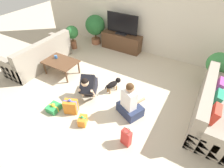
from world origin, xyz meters
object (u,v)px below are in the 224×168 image
object	(u,v)px
potted_plant_back_left	(95,26)
gift_box_b	(71,106)
sofa_left	(40,56)
sofa_right	(215,109)
mug	(56,57)
person_kneeling	(89,86)
gift_box_a	(54,108)
tv_console	(121,42)
potted_plant_corner_right	(218,65)
potted_plant_corner_left	(72,34)
dog	(114,84)
tv	(122,25)
person_sitting	(130,104)
coffee_table	(61,63)
gift_bag_a	(126,137)
gift_box_c	(83,121)

from	to	relation	value
potted_plant_back_left	gift_box_b	xyz separation A→B (m)	(1.49, -3.17, -0.50)
sofa_left	potted_plant_back_left	world-z (taller)	potted_plant_back_left
sofa_right	mug	bearing A→B (deg)	93.97
person_kneeling	gift_box_a	bearing A→B (deg)	-140.09
sofa_left	tv_console	bearing A→B (deg)	142.07
potted_plant_corner_right	mug	world-z (taller)	potted_plant_corner_right
potted_plant_corner_left	dog	xyz separation A→B (m)	(2.42, -1.30, -0.33)
tv_console	tv	bearing A→B (deg)	180.00
person_sitting	sofa_left	bearing A→B (deg)	16.84
mug	sofa_left	bearing A→B (deg)	-178.25
sofa_right	potted_plant_corner_left	distance (m)	4.85
tv_console	potted_plant_back_left	distance (m)	1.12
coffee_table	potted_plant_corner_left	xyz separation A→B (m)	(-0.75, 1.41, 0.17)
gift_box_b	person_kneeling	bearing A→B (deg)	87.25
sofa_right	tv	world-z (taller)	tv
dog	gift_box_a	bearing A→B (deg)	76.44
sofa_right	tv_console	xyz separation A→B (m)	(-3.19, 1.84, -0.02)
potted_plant_corner_left	gift_bag_a	world-z (taller)	potted_plant_corner_left
potted_plant_corner_right	gift_box_b	size ratio (longest dim) A/B	2.36
gift_box_c	mug	size ratio (longest dim) A/B	2.22
gift_box_b	gift_bag_a	xyz separation A→B (m)	(1.44, -0.11, 0.03)
potted_plant_back_left	potted_plant_corner_left	world-z (taller)	potted_plant_back_left
potted_plant_corner_right	gift_box_b	bearing A→B (deg)	-133.58
gift_bag_a	gift_box_c	bearing A→B (deg)	-177.79
potted_plant_corner_left	dog	distance (m)	2.77
potted_plant_back_left	person_sitting	size ratio (longest dim) A/B	1.19
potted_plant_corner_right	gift_box_a	world-z (taller)	potted_plant_corner_right
gift_box_a	mug	xyz separation A→B (m)	(-1.06, 1.25, 0.39)
coffee_table	gift_box_c	size ratio (longest dim) A/B	3.55
coffee_table	gift_box_c	distance (m)	2.04
potted_plant_back_left	mug	world-z (taller)	potted_plant_back_left
dog	mug	bearing A→B (deg)	20.50
coffee_table	dog	world-z (taller)	coffee_table
gift_box_c	potted_plant_back_left	bearing A→B (deg)	120.11
tv_console	potted_plant_back_left	world-z (taller)	potted_plant_back_left
tv	potted_plant_back_left	world-z (taller)	tv
tv	dog	distance (m)	2.37
tv	person_kneeling	distance (m)	2.67
sofa_left	sofa_right	size ratio (longest dim) A/B	1.00
person_kneeling	mug	world-z (taller)	person_kneeling
gift_box_b	gift_bag_a	bearing A→B (deg)	-4.21
potted_plant_corner_right	potted_plant_corner_left	size ratio (longest dim) A/B	1.11
mug	potted_plant_corner_right	bearing A→B (deg)	22.31
sofa_left	coffee_table	world-z (taller)	sofa_left
sofa_right	mug	xyz separation A→B (m)	(-4.20, -0.29, 0.16)
potted_plant_back_left	gift_bag_a	distance (m)	4.42
sofa_left	gift_box_c	distance (m)	2.83
potted_plant_back_left	potted_plant_corner_left	distance (m)	0.88
potted_plant_corner_right	gift_bag_a	size ratio (longest dim) A/B	2.26
tv_console	person_kneeling	bearing A→B (deg)	-79.76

